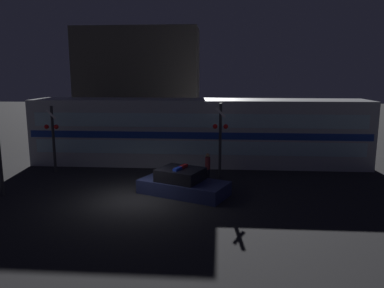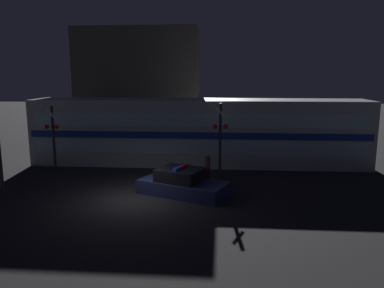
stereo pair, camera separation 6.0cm
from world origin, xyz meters
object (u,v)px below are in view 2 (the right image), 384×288
object	(u,v)px
crossing_signal_near	(220,137)
pedestrian	(208,168)
train	(198,132)
police_car	(183,184)

from	to	relation	value
crossing_signal_near	pedestrian	bearing A→B (deg)	-120.39
train	crossing_signal_near	distance (m)	3.63
police_car	pedestrian	distance (m)	2.28
police_car	pedestrian	xyz separation A→B (m)	(1.14, 1.95, 0.33)
train	police_car	size ratio (longest dim) A/B	4.55
police_car	crossing_signal_near	size ratio (longest dim) A/B	1.12
pedestrian	crossing_signal_near	distance (m)	1.96
train	pedestrian	xyz separation A→B (m)	(0.76, -4.45, -1.25)
pedestrian	police_car	bearing A→B (deg)	-120.29
train	crossing_signal_near	size ratio (longest dim) A/B	5.07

